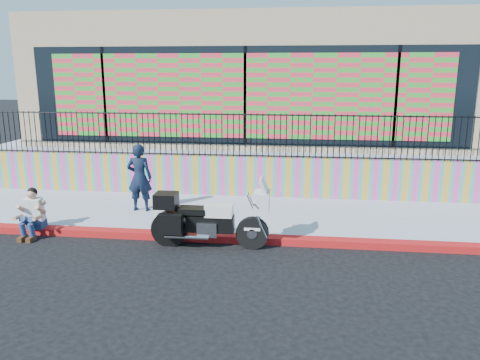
# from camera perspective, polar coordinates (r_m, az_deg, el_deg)

# --- Properties ---
(ground) EXTENTS (90.00, 90.00, 0.00)m
(ground) POSITION_cam_1_polar(r_m,az_deg,el_deg) (10.15, -2.00, -7.45)
(ground) COLOR black
(ground) RESTS_ON ground
(red_curb) EXTENTS (16.00, 0.30, 0.15)m
(red_curb) POSITION_cam_1_polar(r_m,az_deg,el_deg) (10.13, -2.00, -7.05)
(red_curb) COLOR #A0190B
(red_curb) RESTS_ON ground
(sidewalk) EXTENTS (16.00, 3.00, 0.15)m
(sidewalk) POSITION_cam_1_polar(r_m,az_deg,el_deg) (11.67, -0.75, -4.26)
(sidewalk) COLOR #9299AF
(sidewalk) RESTS_ON ground
(mural_wall) EXTENTS (16.00, 0.20, 1.10)m
(mural_wall) POSITION_cam_1_polar(r_m,az_deg,el_deg) (13.04, 0.17, 0.47)
(mural_wall) COLOR #E53C9D
(mural_wall) RESTS_ON sidewalk
(metal_fence) EXTENTS (15.80, 0.04, 1.20)m
(metal_fence) POSITION_cam_1_polar(r_m,az_deg,el_deg) (12.83, 0.18, 5.48)
(metal_fence) COLOR black
(metal_fence) RESTS_ON mural_wall
(elevated_platform) EXTENTS (16.00, 10.00, 1.25)m
(elevated_platform) POSITION_cam_1_polar(r_m,az_deg,el_deg) (18.04, 2.08, 3.82)
(elevated_platform) COLOR #9299AF
(elevated_platform) RESTS_ON ground
(storefront_building) EXTENTS (14.00, 8.06, 4.00)m
(storefront_building) POSITION_cam_1_polar(r_m,az_deg,el_deg) (17.58, 2.09, 12.16)
(storefront_building) COLOR tan
(storefront_building) RESTS_ON elevated_platform
(police_motorcycle) EXTENTS (2.42, 0.80, 1.50)m
(police_motorcycle) POSITION_cam_1_polar(r_m,az_deg,el_deg) (9.66, -3.91, -4.61)
(police_motorcycle) COLOR black
(police_motorcycle) RESTS_ON ground
(police_officer) EXTENTS (0.63, 0.43, 1.69)m
(police_officer) POSITION_cam_1_polar(r_m,az_deg,el_deg) (11.84, -12.15, 0.30)
(police_officer) COLOR black
(police_officer) RESTS_ON sidewalk
(seated_man) EXTENTS (0.54, 0.71, 1.06)m
(seated_man) POSITION_cam_1_polar(r_m,az_deg,el_deg) (11.22, -24.11, -4.19)
(seated_man) COLOR navy
(seated_man) RESTS_ON ground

